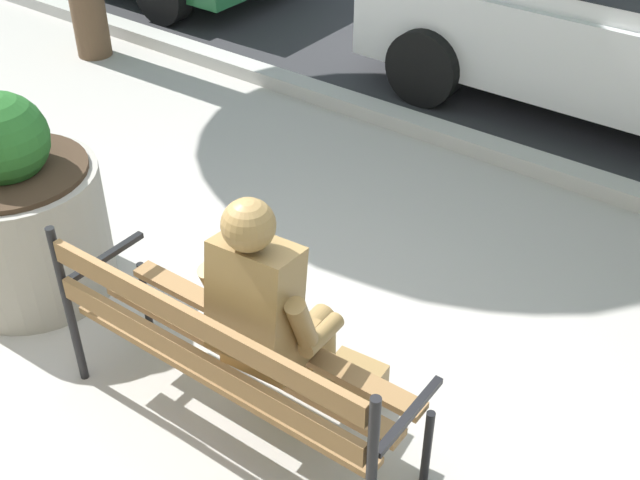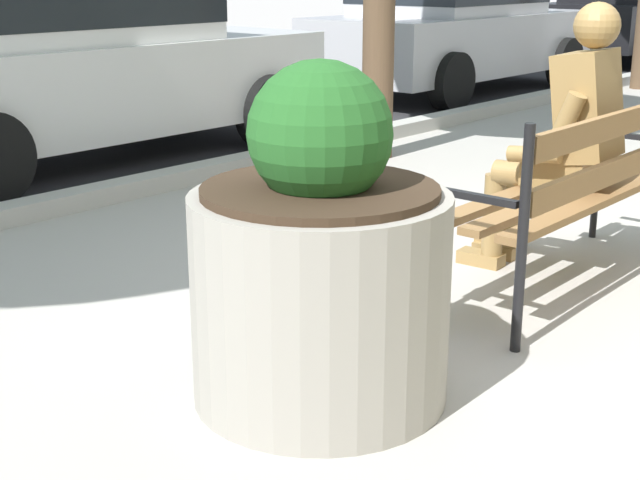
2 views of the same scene
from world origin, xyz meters
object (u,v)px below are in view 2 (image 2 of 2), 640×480
object	(u,v)px
concrete_planter	(320,270)
parked_car_white	(71,56)
park_bench	(583,181)
parked_car_silver	(452,24)
parked_car_black	(632,9)
bronze_statue_seated	(558,145)

from	to	relation	value
concrete_planter	parked_car_white	bearing A→B (deg)	66.38
park_bench	parked_car_silver	size ratio (longest dim) A/B	0.44
parked_car_black	concrete_planter	bearing A→B (deg)	-161.34
parked_car_white	parked_car_silver	bearing A→B (deg)	0.00
bronze_statue_seated	parked_car_black	world-z (taller)	parked_car_black
concrete_planter	parked_car_white	distance (m)	4.71
concrete_planter	parked_car_white	xyz separation A→B (m)	(1.88, 4.31, 0.35)
parked_car_white	park_bench	bearing A→B (deg)	-92.24
concrete_planter	parked_car_silver	xyz separation A→B (m)	(7.37, 4.31, 0.35)
bronze_statue_seated	parked_car_black	bearing A→B (deg)	21.38
park_bench	bronze_statue_seated	bearing A→B (deg)	57.45
park_bench	concrete_planter	bearing A→B (deg)	174.02
parked_car_silver	park_bench	bearing A→B (deg)	-141.63
bronze_statue_seated	concrete_planter	bearing A→B (deg)	-178.93
park_bench	parked_car_silver	distance (m)	7.23
parked_car_silver	parked_car_white	bearing A→B (deg)	180.00
concrete_planter	parked_car_silver	distance (m)	8.55
park_bench	parked_car_silver	world-z (taller)	parked_car_silver
bronze_statue_seated	concrete_planter	xyz separation A→B (m)	(-1.84, -0.03, -0.18)
parked_car_silver	parked_car_black	bearing A→B (deg)	0.00
bronze_statue_seated	parked_car_black	xyz separation A→B (m)	(10.91, 4.27, 0.17)
park_bench	concrete_planter	size ratio (longest dim) A/B	1.46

